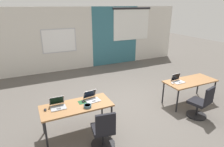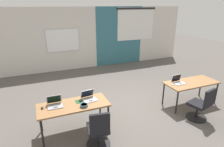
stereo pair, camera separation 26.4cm
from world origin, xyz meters
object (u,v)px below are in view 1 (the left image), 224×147
Objects in this scene: mouse_near_left_end at (45,110)px; snack_bowl at (88,106)px; chair_near_right_inner at (201,105)px; mouse_near_left_inner at (83,101)px; desk_near_left at (77,108)px; chair_near_left_inner at (104,132)px; laptop_near_left_end at (58,105)px; mouse_near_right_inner at (172,83)px; desk_near_right at (190,82)px; laptop_near_left_inner at (92,98)px; laptop_near_right_inner at (178,80)px.

snack_bowl is (0.87, -0.26, 0.02)m from mouse_near_left_end.
chair_near_right_inner reaches higher than mouse_near_left_end.
snack_bowl is (0.02, -0.27, 0.01)m from mouse_near_left_inner.
desk_near_left is 1.74× the size of chair_near_left_inner.
laptop_near_left_end reaches higher than mouse_near_left_end.
desk_near_left is at bearing -179.07° from mouse_near_right_inner.
desk_near_right is at bearing -1.45° from mouse_near_left_inner.
desk_near_left is 1.74× the size of chair_near_right_inner.
chair_near_left_inner is 0.68m from snack_bowl.
chair_near_left_inner is at bearing -64.70° from desk_near_left.
mouse_near_left_end is (-3.80, 0.83, 0.36)m from chair_near_right_inner.
laptop_near_left_end is (-0.39, 0.09, 0.11)m from desk_near_left.
laptop_near_left_inner reaches higher than mouse_near_left_end.
desk_near_left is 15.11× the size of mouse_near_right_inner.
desk_near_left is 4.33× the size of laptop_near_left_inner.
laptop_near_right_inner is 3.74m from mouse_near_left_end.
desk_near_left is at bearing 180.00° from desk_near_right.
laptop_near_right_inner is at bearing -99.90° from chair_near_right_inner.
laptop_near_left_end reaches higher than mouse_near_right_inner.
snack_bowl is at bearing -132.99° from laptop_near_left_inner.
chair_near_left_inner reaches higher than mouse_near_right_inner.
mouse_near_left_inner is 0.27m from snack_bowl.
mouse_near_right_inner is 1.04× the size of mouse_near_left_inner.
chair_near_right_inner is 3.65m from laptop_near_left_end.
snack_bowl is at bearing -174.91° from mouse_near_right_inner.
snack_bowl is at bearing -176.79° from laptop_near_right_inner.
mouse_near_left_inner is (0.18, 0.08, 0.08)m from desk_near_left.
chair_near_left_inner is at bearing -74.82° from snack_bowl.
mouse_near_left_end is 0.57× the size of snack_bowl.
desk_near_right is 9.01× the size of snack_bowl.
mouse_near_left_inner reaches higher than desk_near_left.
laptop_near_left_inner is (-2.73, 0.86, 0.39)m from chair_near_right_inner.
chair_near_left_inner is at bearing -78.39° from mouse_near_left_inner.
mouse_near_right_inner is 2.64m from chair_near_left_inner.
desk_near_left is at bearing -27.34° from chair_near_right_inner.
laptop_near_left_inner is 3.65× the size of mouse_near_left_end.
chair_near_left_inner is (0.17, -0.82, -0.36)m from mouse_near_left_inner.
chair_near_left_inner is (-2.49, -0.79, -0.36)m from mouse_near_right_inner.
laptop_near_right_inner is (-0.43, 0.09, 0.11)m from desk_near_right.
laptop_near_left_end is (-0.74, 0.83, 0.39)m from chair_near_left_inner.
snack_bowl is (-2.93, 0.57, 0.38)m from chair_near_right_inner.
desk_near_left is at bearing -174.38° from laptop_near_left_inner.
chair_near_left_inner is at bearing -166.78° from desk_near_right.
desk_near_right is 4.17m from mouse_near_left_end.
laptop_near_right_inner is at bearing 10.93° from mouse_near_right_inner.
laptop_near_left_inner is 0.22m from mouse_near_left_inner.
mouse_near_right_inner is at bearing -0.39° from mouse_near_left_end.
chair_near_left_inner is (0.35, -0.74, -0.28)m from desk_near_left.
mouse_near_left_inner is at bearing 175.24° from laptop_near_left_inner.
laptop_near_left_end is (-0.80, -0.00, 0.00)m from laptop_near_left_inner.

